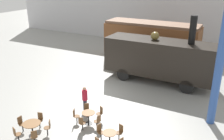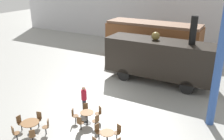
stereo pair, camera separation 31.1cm
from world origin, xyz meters
The scene contains 21 objects.
ground_plane centered at (0.00, 0.00, 0.00)m, with size 80.00×80.00×0.00m, color gray.
backdrop_wall centered at (0.00, 15.61, 4.50)m, with size 44.00×0.15×9.00m.
passenger_coach_wooden centered at (1.21, 8.54, 2.26)m, with size 8.88×2.74×3.87m.
steam_locomotive centered at (3.40, 4.14, 2.04)m, with size 8.37×2.45×5.40m.
cafe_table_near centered at (1.82, -3.57, 0.54)m, with size 0.77×0.77×0.72m.
cafe_table_mid centered at (-0.18, -5.92, 0.61)m, with size 0.94×0.94×0.76m.
cafe_table_far centered at (3.83, -4.76, 0.56)m, with size 0.71×0.71×0.77m.
cafe_chair_0 centered at (1.87, -4.32, 0.51)m, with size 0.36×0.36×0.87m.
cafe_chair_1 centered at (2.55, -3.75, 0.51)m, with size 0.38×0.36×0.87m.
cafe_chair_2 centered at (2.22, -2.93, 0.51)m, with size 0.39×0.40×0.87m.
cafe_chair_3 centered at (1.33, -2.99, 0.51)m, with size 0.40×0.41×0.87m.
cafe_chair_4 centered at (1.12, -3.85, 0.51)m, with size 0.39×0.38×0.87m.
cafe_chair_5 centered at (0.53, -5.47, 0.51)m, with size 0.40×0.40×0.87m.
cafe_chair_6 centered at (-0.40, -5.11, 0.51)m, with size 0.36×0.38×0.87m.
cafe_chair_7 centered at (-1.02, -5.88, 0.51)m, with size 0.36×0.36×0.87m.
cafe_chair_8 centered at (-0.48, -6.71, 0.51)m, with size 0.38×0.39×0.87m.
cafe_chair_9 centered at (0.48, -6.45, 0.51)m, with size 0.41×0.40×0.87m.
cafe_chair_11 centered at (4.07, -4.07, 0.51)m, with size 0.37×0.39×0.87m.
cafe_chair_12 centered at (3.15, -4.52, 0.51)m, with size 0.39×0.37×0.87m.
visitor_person centered at (0.81, -2.40, 0.88)m, with size 0.34×0.34×1.62m.
support_pillar centered at (8.00, -0.17, 4.00)m, with size 0.44×0.44×8.00m.
Camera 2 is at (9.03, -13.70, 8.01)m, focal length 40.00 mm.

